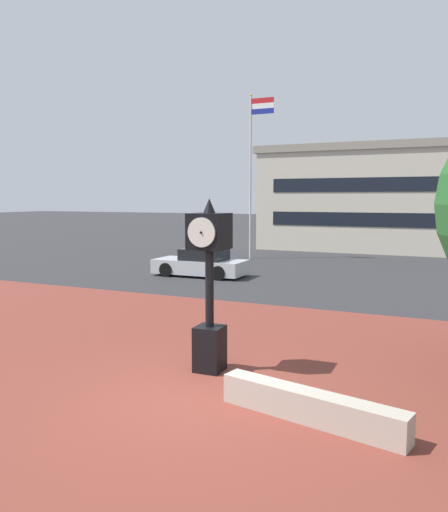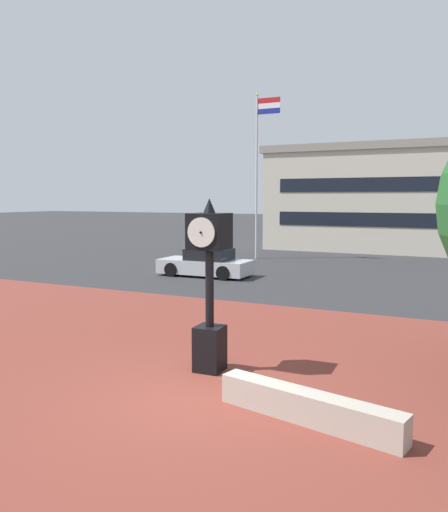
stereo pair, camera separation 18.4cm
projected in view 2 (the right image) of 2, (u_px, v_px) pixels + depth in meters
The scene contains 6 objects.
ground_plane at pixel (191, 399), 9.23m from camera, with size 200.00×200.00×0.00m, color #2D2D30.
plaza_brick_paving at pixel (240, 364), 11.15m from camera, with size 44.00×12.29×0.01m, color brown.
planter_wall at pixel (308, 407), 8.24m from camera, with size 3.20×0.40×0.50m, color #ADA393.
street_clock at pixel (210, 280), 10.53m from camera, with size 0.76×0.85×3.58m.
car_street_near at pixel (206, 264), 23.71m from camera, with size 4.27×1.94×1.28m.
flagpole_primary at pixel (259, 165), 29.94m from camera, with size 1.47×0.14×9.54m.
Camera 2 is at (4.39, -7.74, 3.59)m, focal length 36.15 mm.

